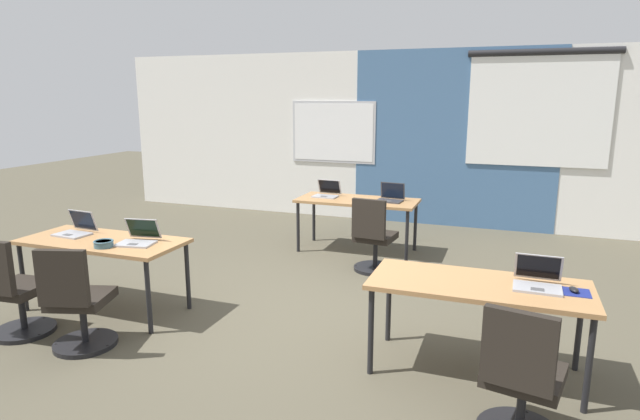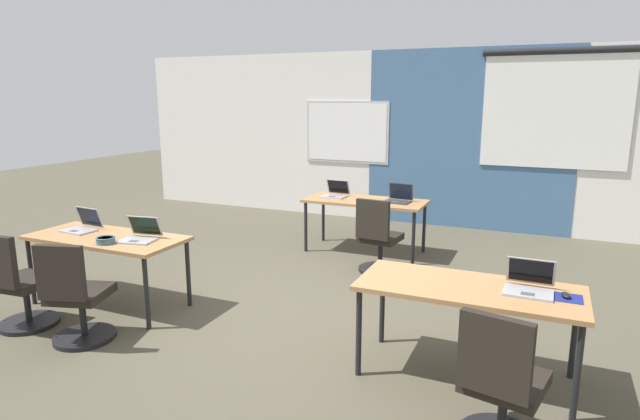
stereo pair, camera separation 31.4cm
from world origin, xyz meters
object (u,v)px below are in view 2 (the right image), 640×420
(chair_near_right_end, at_px, (501,393))
(chair_near_left_inner, at_px, (76,301))
(laptop_near_left_end, at_px, (82,226))
(mouse_near_right_end, at_px, (566,295))
(laptop_far_left, at_px, (335,193))
(snack_bowl, at_px, (106,240))
(desk_far_center, at_px, (365,204))
(desk_near_right, at_px, (469,294))
(laptop_near_right_end, at_px, (529,285))
(desk_near_left, at_px, (107,242))
(laptop_near_left_inner, at_px, (140,235))
(laptop_far_right, at_px, (398,198))
(chair_near_left_end, at_px, (19,289))
(chair_far_right, at_px, (378,242))

(chair_near_right_end, xyz_separation_m, chair_near_left_inner, (-3.42, 0.04, 0.00))
(laptop_near_left_end, xyz_separation_m, mouse_near_right_end, (4.53, -0.04, -0.03))
(laptop_far_left, distance_m, snack_bowl, 3.25)
(desk_far_center, xyz_separation_m, chair_near_left_inner, (-1.36, -3.55, -0.28))
(mouse_near_right_end, xyz_separation_m, chair_near_right_end, (-0.33, -0.82, -0.36))
(desk_near_right, xyz_separation_m, laptop_far_left, (-2.21, 2.86, 0.11))
(desk_far_center, height_order, laptop_near_right_end, laptop_near_right_end)
(desk_near_right, relative_size, laptop_far_left, 4.65)
(desk_near_left, height_order, laptop_near_left_inner, laptop_near_left_inner)
(laptop_near_right_end, xyz_separation_m, mouse_near_right_end, (0.24, -0.03, -0.03))
(laptop_far_right, distance_m, chair_near_left_inner, 4.04)
(mouse_near_right_end, bearing_deg, chair_near_left_end, -170.14)
(laptop_near_left_inner, bearing_deg, laptop_near_right_end, -9.47)
(chair_near_left_inner, height_order, snack_bowl, chair_near_left_inner)
(laptop_far_right, xyz_separation_m, laptop_near_left_inner, (-1.78, -2.82, -0.00))
(chair_near_left_inner, bearing_deg, snack_bowl, -88.03)
(chair_near_left_end, bearing_deg, desk_far_center, -125.51)
(laptop_near_left_end, bearing_deg, chair_near_left_inner, -42.04)
(desk_near_left, distance_m, chair_near_left_inner, 0.89)
(laptop_near_right_end, xyz_separation_m, laptop_near_left_inner, (-3.49, -0.04, -0.00))
(desk_far_center, bearing_deg, mouse_near_right_end, -49.19)
(desk_near_left, relative_size, laptop_near_left_end, 4.54)
(chair_far_right, relative_size, laptop_far_left, 2.67)
(desk_far_center, height_order, laptop_far_right, laptop_far_right)
(laptop_far_left, distance_m, chair_near_left_end, 3.97)
(laptop_far_right, xyz_separation_m, chair_far_right, (-0.01, -0.80, -0.39))
(laptop_near_left_end, relative_size, mouse_near_right_end, 3.16)
(desk_near_left, distance_m, chair_near_left_end, 0.86)
(laptop_near_right_end, height_order, chair_near_left_inner, laptop_near_right_end)
(laptop_near_right_end, relative_size, laptop_near_left_inner, 0.88)
(desk_far_center, height_order, laptop_far_left, laptop_far_left)
(chair_far_right, distance_m, laptop_near_left_inner, 2.71)
(desk_far_center, xyz_separation_m, laptop_far_left, (-0.46, 0.06, 0.11))
(desk_far_center, distance_m, snack_bowl, 3.38)
(desk_near_right, height_order, chair_far_right, chair_far_right)
(chair_near_left_inner, bearing_deg, laptop_near_left_end, -63.61)
(chair_near_left_inner, bearing_deg, laptop_far_right, -133.66)
(desk_near_right, relative_size, mouse_near_right_end, 14.33)
(laptop_near_left_end, bearing_deg, mouse_near_right_end, 4.01)
(mouse_near_right_end, height_order, chair_near_left_inner, chair_near_left_inner)
(laptop_near_left_inner, height_order, snack_bowl, laptop_near_left_inner)
(mouse_near_right_end, xyz_separation_m, chair_near_left_inner, (-3.75, -0.78, -0.36))
(chair_near_left_end, distance_m, chair_near_left_inner, 0.72)
(chair_far_right, distance_m, laptop_near_right_end, 2.65)
(chair_near_right_end, bearing_deg, desk_far_center, -48.02)
(desk_near_left, height_order, desk_near_right, same)
(chair_far_right, relative_size, snack_bowl, 5.18)
(laptop_far_right, height_order, snack_bowl, laptop_far_right)
(laptop_near_left_end, relative_size, chair_near_right_end, 0.38)
(mouse_near_right_end, bearing_deg, laptop_near_right_end, 173.43)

